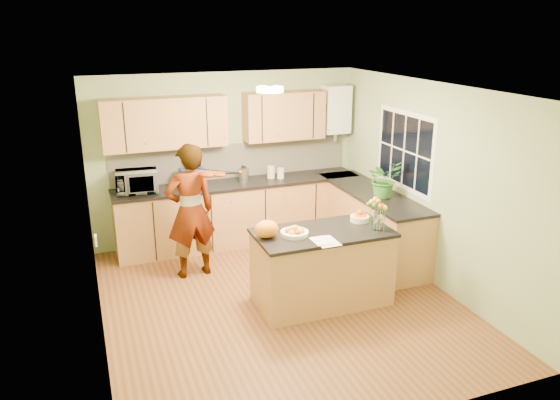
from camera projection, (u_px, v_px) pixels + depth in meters
name	position (u px, v px, depth m)	size (l,w,h in m)	color
floor	(279.00, 301.00, 6.49)	(4.50, 4.50, 0.00)	brown
ceiling	(279.00, 89.00, 5.72)	(4.00, 4.50, 0.02)	white
wall_back	(226.00, 157.00, 8.11)	(4.00, 0.02, 2.50)	#91AA79
wall_front	(384.00, 289.00, 4.10)	(4.00, 0.02, 2.50)	#91AA79
wall_left	(92.00, 224.00, 5.44)	(0.02, 4.50, 2.50)	#91AA79
wall_right	(430.00, 184.00, 6.77)	(0.02, 4.50, 2.50)	#91AA79
back_counter	(240.00, 212.00, 8.12)	(3.64, 0.62, 0.94)	#A97B43
right_counter	(371.00, 223.00, 7.67)	(0.62, 2.24, 0.94)	#A97B43
splashback	(233.00, 160.00, 8.14)	(3.60, 0.02, 0.52)	beige
upper_cabinets	(216.00, 120.00, 7.71)	(3.20, 0.34, 0.70)	#A97B43
boiler	(336.00, 109.00, 8.33)	(0.40, 0.30, 0.86)	white
window_right	(404.00, 150.00, 7.21)	(0.01, 1.30, 1.05)	white
light_switch	(96.00, 240.00, 4.89)	(0.02, 0.09, 0.09)	white
ceiling_lamp	(270.00, 89.00, 6.00)	(0.30, 0.30, 0.07)	#FFEABF
peninsula_island	(322.00, 267.00, 6.35)	(1.57, 0.80, 0.90)	#A97B43
fruit_dish	(295.00, 231.00, 6.08)	(0.32, 0.32, 0.11)	#F2E6C2
orange_bowl	(360.00, 217.00, 6.51)	(0.23, 0.23, 0.13)	#F2E6C2
flower_vase	(379.00, 206.00, 6.16)	(0.24, 0.24, 0.44)	silver
orange_bag	(267.00, 229.00, 6.00)	(0.26, 0.22, 0.20)	orange
papers	(326.00, 241.00, 5.91)	(0.23, 0.31, 0.01)	white
violinist	(190.00, 211.00, 6.92)	(0.64, 0.42, 1.76)	tan
violin	(208.00, 174.00, 6.63)	(0.56, 0.22, 0.11)	#4B1704
microwave	(137.00, 182.00, 7.44)	(0.55, 0.37, 0.31)	white
blue_box	(193.00, 178.00, 7.71)	(0.33, 0.24, 0.27)	navy
kettle	(244.00, 174.00, 7.96)	(0.15, 0.15, 0.28)	#B2B1B6
jar_cream	(271.00, 172.00, 8.16)	(0.12, 0.12, 0.18)	#F2E6C2
jar_white	(281.00, 173.00, 8.13)	(0.10, 0.10, 0.16)	white
potted_plant	(384.00, 179.00, 7.22)	(0.46, 0.39, 0.51)	#357928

